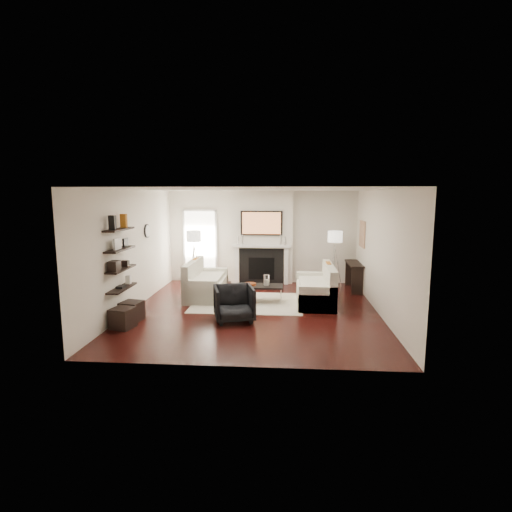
# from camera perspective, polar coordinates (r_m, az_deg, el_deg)

# --- Properties ---
(room_envelope) EXTENTS (6.00, 6.00, 6.00)m
(room_envelope) POSITION_cam_1_polar(r_m,az_deg,el_deg) (8.82, -0.29, 0.69)
(room_envelope) COLOR black
(room_envelope) RESTS_ON ground
(chimney_breast) EXTENTS (1.80, 0.25, 2.70)m
(chimney_breast) POSITION_cam_1_polar(r_m,az_deg,el_deg) (11.66, 0.84, 2.67)
(chimney_breast) COLOR silver
(chimney_breast) RESTS_ON floor
(fireplace_surround) EXTENTS (1.30, 0.02, 1.04)m
(fireplace_surround) POSITION_cam_1_polar(r_m,az_deg,el_deg) (11.65, 0.79, -1.46)
(fireplace_surround) COLOR black
(fireplace_surround) RESTS_ON floor
(firebox) EXTENTS (0.75, 0.02, 0.65)m
(firebox) POSITION_cam_1_polar(r_m,az_deg,el_deg) (11.66, 0.79, -1.80)
(firebox) COLOR black
(firebox) RESTS_ON floor
(mantel_pilaster_l) EXTENTS (0.12, 0.08, 1.10)m
(mantel_pilaster_l) POSITION_cam_1_polar(r_m,az_deg,el_deg) (11.68, -2.75, -1.29)
(mantel_pilaster_l) COLOR white
(mantel_pilaster_l) RESTS_ON floor
(mantel_pilaster_r) EXTENTS (0.12, 0.08, 1.10)m
(mantel_pilaster_r) POSITION_cam_1_polar(r_m,az_deg,el_deg) (11.59, 4.33, -1.39)
(mantel_pilaster_r) COLOR white
(mantel_pilaster_r) RESTS_ON floor
(mantel_shelf) EXTENTS (1.70, 0.18, 0.07)m
(mantel_shelf) POSITION_cam_1_polar(r_m,az_deg,el_deg) (11.51, 0.78, 1.44)
(mantel_shelf) COLOR white
(mantel_shelf) RESTS_ON chimney_breast
(tv_body) EXTENTS (1.20, 0.06, 0.70)m
(tv_body) POSITION_cam_1_polar(r_m,az_deg,el_deg) (11.47, 0.79, 4.72)
(tv_body) COLOR black
(tv_body) RESTS_ON chimney_breast
(tv_screen) EXTENTS (1.10, 0.00, 0.62)m
(tv_screen) POSITION_cam_1_polar(r_m,az_deg,el_deg) (11.43, 0.78, 4.71)
(tv_screen) COLOR #BF723F
(tv_screen) RESTS_ON tv_body
(candlestick_l_tall) EXTENTS (0.04, 0.04, 0.30)m
(candlestick_l_tall) POSITION_cam_1_polar(r_m,az_deg,el_deg) (11.54, -1.94, 2.38)
(candlestick_l_tall) COLOR silver
(candlestick_l_tall) RESTS_ON mantel_shelf
(candlestick_l_short) EXTENTS (0.04, 0.04, 0.24)m
(candlestick_l_short) POSITION_cam_1_polar(r_m,az_deg,el_deg) (11.56, -2.58, 2.23)
(candlestick_l_short) COLOR silver
(candlestick_l_short) RESTS_ON mantel_shelf
(candlestick_r_tall) EXTENTS (0.04, 0.04, 0.30)m
(candlestick_r_tall) POSITION_cam_1_polar(r_m,az_deg,el_deg) (11.47, 3.53, 2.33)
(candlestick_r_tall) COLOR silver
(candlestick_r_tall) RESTS_ON mantel_shelf
(candlestick_r_short) EXTENTS (0.04, 0.04, 0.24)m
(candlestick_r_short) POSITION_cam_1_polar(r_m,az_deg,el_deg) (11.48, 4.18, 2.17)
(candlestick_r_short) COLOR silver
(candlestick_r_short) RESTS_ON mantel_shelf
(hallway_panel) EXTENTS (0.90, 0.02, 2.10)m
(hallway_panel) POSITION_cam_1_polar(r_m,az_deg,el_deg) (12.05, -7.95, 1.35)
(hallway_panel) COLOR white
(hallway_panel) RESTS_ON floor
(door_trim_l) EXTENTS (0.06, 0.06, 2.16)m
(door_trim_l) POSITION_cam_1_polar(r_m,az_deg,el_deg) (12.15, -10.18, 1.35)
(door_trim_l) COLOR white
(door_trim_l) RESTS_ON floor
(door_trim_r) EXTENTS (0.06, 0.06, 2.16)m
(door_trim_r) POSITION_cam_1_polar(r_m,az_deg,el_deg) (11.94, -5.72, 1.32)
(door_trim_r) COLOR white
(door_trim_r) RESTS_ON floor
(door_trim_top) EXTENTS (1.02, 0.06, 0.06)m
(door_trim_top) POSITION_cam_1_polar(r_m,az_deg,el_deg) (11.94, -8.08, 6.48)
(door_trim_top) COLOR white
(door_trim_top) RESTS_ON wall_back
(rug) EXTENTS (2.60, 2.00, 0.01)m
(rug) POSITION_cam_1_polar(r_m,az_deg,el_deg) (9.71, -1.24, -6.65)
(rug) COLOR #C0B49D
(rug) RESTS_ON floor
(loveseat_left_base) EXTENTS (0.85, 1.80, 0.42)m
(loveseat_left_base) POSITION_cam_1_polar(r_m,az_deg,el_deg) (10.31, -7.08, -4.63)
(loveseat_left_base) COLOR beige
(loveseat_left_base) RESTS_ON floor
(loveseat_left_back) EXTENTS (0.18, 1.80, 0.80)m
(loveseat_left_back) POSITION_cam_1_polar(r_m,az_deg,el_deg) (10.32, -8.94, -2.87)
(loveseat_left_back) COLOR beige
(loveseat_left_back) RESTS_ON floor
(loveseat_left_arm_n) EXTENTS (0.85, 0.18, 0.60)m
(loveseat_left_arm_n) POSITION_cam_1_polar(r_m,az_deg,el_deg) (9.52, -8.05, -5.23)
(loveseat_left_arm_n) COLOR beige
(loveseat_left_arm_n) RESTS_ON floor
(loveseat_left_arm_s) EXTENTS (0.85, 0.18, 0.60)m
(loveseat_left_arm_s) POSITION_cam_1_polar(r_m,az_deg,el_deg) (11.07, -6.27, -3.22)
(loveseat_left_arm_s) COLOR beige
(loveseat_left_arm_s) RESTS_ON floor
(loveseat_left_cushion) EXTENTS (0.63, 1.44, 0.10)m
(loveseat_left_cushion) POSITION_cam_1_polar(r_m,az_deg,el_deg) (10.25, -6.83, -3.23)
(loveseat_left_cushion) COLOR beige
(loveseat_left_cushion) RESTS_ON loveseat_left_base
(pillow_left_orange) EXTENTS (0.10, 0.42, 0.42)m
(pillow_left_orange) POSITION_cam_1_polar(r_m,az_deg,el_deg) (10.57, -8.60, -1.46)
(pillow_left_orange) COLOR #9E5913
(pillow_left_orange) RESTS_ON loveseat_left_cushion
(pillow_left_charcoal) EXTENTS (0.10, 0.40, 0.40)m
(pillow_left_charcoal) POSITION_cam_1_polar(r_m,az_deg,el_deg) (9.99, -9.36, -2.13)
(pillow_left_charcoal) COLOR black
(pillow_left_charcoal) RESTS_ON loveseat_left_cushion
(loveseat_right_base) EXTENTS (0.85, 1.80, 0.42)m
(loveseat_right_base) POSITION_cam_1_polar(r_m,az_deg,el_deg) (9.75, 8.42, -5.45)
(loveseat_right_base) COLOR beige
(loveseat_right_base) RESTS_ON floor
(loveseat_right_back) EXTENTS (0.18, 1.80, 0.80)m
(loveseat_right_back) POSITION_cam_1_polar(r_m,az_deg,el_deg) (9.71, 10.44, -3.65)
(loveseat_right_back) COLOR beige
(loveseat_right_back) RESTS_ON floor
(loveseat_right_arm_n) EXTENTS (0.85, 0.18, 0.60)m
(loveseat_right_arm_n) POSITION_cam_1_polar(r_m,az_deg,el_deg) (8.94, 8.80, -6.17)
(loveseat_right_arm_n) COLOR beige
(loveseat_right_arm_n) RESTS_ON floor
(loveseat_right_arm_s) EXTENTS (0.85, 0.18, 0.60)m
(loveseat_right_arm_s) POSITION_cam_1_polar(r_m,az_deg,el_deg) (10.51, 8.12, -3.90)
(loveseat_right_arm_s) COLOR beige
(loveseat_right_arm_s) RESTS_ON floor
(loveseat_right_cushion) EXTENTS (0.63, 1.44, 0.10)m
(loveseat_right_cushion) POSITION_cam_1_polar(r_m,az_deg,el_deg) (9.68, 8.16, -3.96)
(loveseat_right_cushion) COLOR beige
(loveseat_right_cushion) RESTS_ON loveseat_right_base
(pillow_right_orange) EXTENTS (0.10, 0.42, 0.42)m
(pillow_right_orange) POSITION_cam_1_polar(r_m,az_deg,el_deg) (9.96, 10.29, -2.13)
(pillow_right_orange) COLOR #9E5913
(pillow_right_orange) RESTS_ON loveseat_right_cushion
(pillow_right_charcoal) EXTENTS (0.10, 0.40, 0.40)m
(pillow_right_charcoal) POSITION_cam_1_polar(r_m,az_deg,el_deg) (9.37, 10.67, -2.88)
(pillow_right_charcoal) COLOR black
(pillow_right_charcoal) RESTS_ON loveseat_right_cushion
(coffee_table) EXTENTS (1.10, 0.55, 0.04)m
(coffee_table) POSITION_cam_1_polar(r_m,az_deg,el_deg) (9.66, 0.61, -4.33)
(coffee_table) COLOR black
(coffee_table) RESTS_ON floor
(coffee_leg_nw) EXTENTS (0.02, 0.02, 0.38)m
(coffee_leg_nw) POSITION_cam_1_polar(r_m,az_deg,el_deg) (9.54, -2.49, -5.80)
(coffee_leg_nw) COLOR silver
(coffee_leg_nw) RESTS_ON floor
(coffee_leg_ne) EXTENTS (0.02, 0.02, 0.38)m
(coffee_leg_ne) POSITION_cam_1_polar(r_m,az_deg,el_deg) (9.48, 3.56, -5.91)
(coffee_leg_ne) COLOR silver
(coffee_leg_ne) RESTS_ON floor
(coffee_leg_sw) EXTENTS (0.02, 0.02, 0.38)m
(coffee_leg_sw) POSITION_cam_1_polar(r_m,az_deg,el_deg) (9.97, -2.19, -5.16)
(coffee_leg_sw) COLOR silver
(coffee_leg_sw) RESTS_ON floor
(coffee_leg_se) EXTENTS (0.02, 0.02, 0.38)m
(coffee_leg_se) POSITION_cam_1_polar(r_m,az_deg,el_deg) (9.91, 3.59, -5.26)
(coffee_leg_se) COLOR silver
(coffee_leg_se) RESTS_ON floor
(hurricane_glass) EXTENTS (0.14, 0.14, 0.25)m
(hurricane_glass) POSITION_cam_1_polar(r_m,az_deg,el_deg) (9.62, 1.51, -3.41)
(hurricane_glass) COLOR white
(hurricane_glass) RESTS_ON coffee_table
(hurricane_candle) EXTENTS (0.10, 0.10, 0.16)m
(hurricane_candle) POSITION_cam_1_polar(r_m,az_deg,el_deg) (9.63, 1.51, -3.79)
(hurricane_candle) COLOR white
(hurricane_candle) RESTS_ON coffee_table
(copper_bowl) EXTENTS (0.30, 0.30, 0.05)m
(copper_bowl) POSITION_cam_1_polar(r_m,az_deg,el_deg) (9.67, -0.87, -4.04)
(copper_bowl) COLOR #A3421B
(copper_bowl) RESTS_ON coffee_table
(armchair) EXTENTS (0.95, 0.91, 0.81)m
(armchair) POSITION_cam_1_polar(r_m,az_deg,el_deg) (8.29, -3.15, -6.54)
(armchair) COLOR black
(armchair) RESTS_ON floor
(lamp_left_post) EXTENTS (0.02, 0.02, 1.20)m
(lamp_left_post) POSITION_cam_1_polar(r_m,az_deg,el_deg) (11.31, -8.80, -1.46)
(lamp_left_post) COLOR silver
(lamp_left_post) RESTS_ON floor
(lamp_left_shade) EXTENTS (0.40, 0.40, 0.30)m
(lamp_left_shade) POSITION_cam_1_polar(r_m,az_deg,el_deg) (11.19, -8.90, 2.82)
(lamp_left_shade) COLOR white
(lamp_left_shade) RESTS_ON lamp_left_post
(lamp_left_leg_a) EXTENTS (0.25, 0.02, 1.23)m
(lamp_left_leg_a) POSITION_cam_1_polar(r_m,az_deg,el_deg) (11.29, -8.26, -1.47)
(lamp_left_leg_a) COLOR silver
(lamp_left_leg_a) RESTS_ON floor
(lamp_left_leg_b) EXTENTS (0.14, 0.22, 1.23)m
(lamp_left_leg_b) POSITION_cam_1_polar(r_m,az_deg,el_deg) (11.41, -8.96, -1.37)
(lamp_left_leg_b) COLOR silver
(lamp_left_leg_b) RESTS_ON floor
(lamp_left_leg_c) EXTENTS (0.14, 0.22, 1.23)m
(lamp_left_leg_c) POSITION_cam_1_polar(r_m,az_deg,el_deg) (11.23, -9.18, -1.54)
(lamp_left_leg_c) COLOR silver
(lamp_left_leg_c) RESTS_ON floor
(lamp_right_post) EXTENTS (0.02, 0.02, 1.20)m
(lamp_right_post) POSITION_cam_1_polar(r_m,az_deg,el_deg) (11.28, 11.11, -1.55)
(lamp_right_post) COLOR silver
(lamp_right_post) RESTS_ON floor
(lamp_right_shade) EXTENTS (0.40, 0.40, 0.30)m
(lamp_right_shade) POSITION_cam_1_polar(r_m,az_deg,el_deg) (11.16, 11.24, 2.75)
(lamp_right_shade) COLOR white
(lamp_right_shade) RESTS_ON lamp_right_post
(lamp_right_leg_a) EXTENTS (0.25, 0.02, 1.23)m
(lamp_right_leg_a) POSITION_cam_1_polar(r_m,az_deg,el_deg) (11.30, 11.66, -1.55)
(lamp_right_leg_a) COLOR silver
(lamp_right_leg_a) RESTS_ON floor
(lamp_right_leg_b) EXTENTS (0.14, 0.22, 1.23)m
(lamp_right_leg_b) POSITION_cam_1_polar(r_m,az_deg,el_deg) (11.37, 10.78, -1.46)
(lamp_right_leg_b) COLOR silver
(lamp_right_leg_b) RESTS_ON floor
(lamp_right_leg_c) EXTENTS (0.14, 0.22, 1.23)m
(lamp_right_leg_c) POSITION_cam_1_polar(r_m,az_deg,el_deg) (11.18, 10.89, -1.63)
(lamp_right_leg_c) COLOR silver
(lamp_right_leg_c) RESTS_ON floor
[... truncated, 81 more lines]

